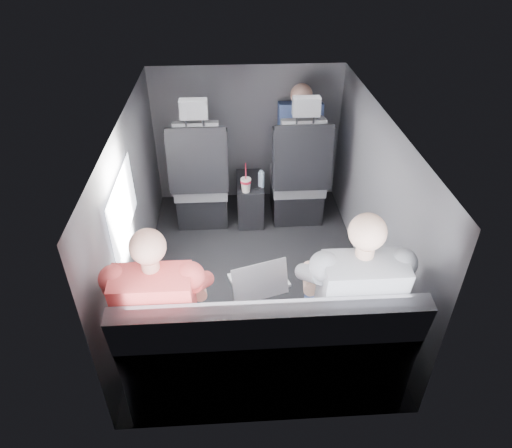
{
  "coord_description": "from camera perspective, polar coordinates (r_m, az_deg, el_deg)",
  "views": [
    {
      "loc": [
        -0.17,
        -2.84,
        2.49
      ],
      "look_at": [
        0.0,
        -0.05,
        0.55
      ],
      "focal_mm": 32.0,
      "sensor_mm": 36.0,
      "label": 1
    }
  ],
  "objects": [
    {
      "name": "laptop_white",
      "position": [
        2.84,
        -11.14,
        -7.14
      ],
      "size": [
        0.35,
        0.35,
        0.23
      ],
      "color": "silver",
      "rests_on": "passenger_rear_left"
    },
    {
      "name": "ceiling",
      "position": [
        3.07,
        -0.09,
        12.87
      ],
      "size": [
        2.6,
        2.6,
        0.0
      ],
      "primitive_type": "plane",
      "rotation": [
        3.14,
        0.0,
        0.0
      ],
      "color": "#B2B2AD",
      "rests_on": "panel_back"
    },
    {
      "name": "panel_front",
      "position": [
        4.53,
        -1.1,
        11.05
      ],
      "size": [
        1.8,
        0.02,
        1.35
      ],
      "primitive_type": "cube",
      "color": "#56565B",
      "rests_on": "floor"
    },
    {
      "name": "passenger_rear_left",
      "position": [
        2.67,
        -11.62,
        -10.23
      ],
      "size": [
        0.51,
        0.63,
        1.24
      ],
      "color": "#2E2E32",
      "rests_on": "rear_bench"
    },
    {
      "name": "soda_cup",
      "position": [
        4.07,
        -1.27,
        4.96
      ],
      "size": [
        0.09,
        0.09,
        0.28
      ],
      "color": "white",
      "rests_on": "center_console"
    },
    {
      "name": "center_console",
      "position": [
        4.37,
        -0.78,
        3.13
      ],
      "size": [
        0.24,
        0.48,
        0.41
      ],
      "color": "black",
      "rests_on": "floor"
    },
    {
      "name": "front_seat_right",
      "position": [
        4.28,
        5.28,
        5.31
      ],
      "size": [
        0.52,
        0.58,
        1.26
      ],
      "color": "black",
      "rests_on": "floor"
    },
    {
      "name": "floor",
      "position": [
        3.78,
        -0.07,
        -6.46
      ],
      "size": [
        2.6,
        2.6,
        0.0
      ],
      "primitive_type": "plane",
      "color": "black",
      "rests_on": "ground"
    },
    {
      "name": "panel_right",
      "position": [
        3.54,
        14.63,
        2.6
      ],
      "size": [
        0.02,
        2.6,
        1.35
      ],
      "primitive_type": "cube",
      "color": "#56565B",
      "rests_on": "floor"
    },
    {
      "name": "water_bottle",
      "position": [
        4.14,
        0.66,
        5.61
      ],
      "size": [
        0.06,
        0.06,
        0.17
      ],
      "color": "#B2D6F2",
      "rests_on": "center_console"
    },
    {
      "name": "panel_left",
      "position": [
        3.45,
        -15.17,
        1.61
      ],
      "size": [
        0.02,
        2.6,
        1.35
      ],
      "primitive_type": "cube",
      "color": "#56565B",
      "rests_on": "floor"
    },
    {
      "name": "side_window",
      "position": [
        3.08,
        -16.3,
        2.08
      ],
      "size": [
        0.02,
        0.75,
        0.42
      ],
      "primitive_type": "cube",
      "color": "white",
      "rests_on": "panel_left"
    },
    {
      "name": "passenger_front_right",
      "position": [
        4.36,
        5.42,
        11.0
      ],
      "size": [
        0.4,
        0.4,
        0.8
      ],
      "color": "navy",
      "rests_on": "front_seat_right"
    },
    {
      "name": "seatbelt",
      "position": [
        3.95,
        5.93,
        9.16
      ],
      "size": [
        0.35,
        0.11,
        0.59
      ],
      "primitive_type": "cube",
      "rotation": [
        -0.14,
        0.49,
        0.0
      ],
      "color": "black",
      "rests_on": "front_seat_right"
    },
    {
      "name": "laptop_black",
      "position": [
        2.84,
        10.19,
        -6.94
      ],
      "size": [
        0.33,
        0.32,
        0.21
      ],
      "color": "black",
      "rests_on": "passenger_rear_right"
    },
    {
      "name": "passenger_rear_right",
      "position": [
        2.71,
        11.65,
        -8.98
      ],
      "size": [
        0.54,
        0.66,
        1.29
      ],
      "color": "navy",
      "rests_on": "rear_bench"
    },
    {
      "name": "rear_bench",
      "position": [
        2.82,
        1.29,
        -15.96
      ],
      "size": [
        1.6,
        0.57,
        0.92
      ],
      "color": "#5D5D62",
      "rests_on": "floor"
    },
    {
      "name": "panel_back",
      "position": [
        2.39,
        1.88,
        -14.8
      ],
      "size": [
        1.8,
        0.02,
        1.35
      ],
      "primitive_type": "cube",
      "color": "#56565B",
      "rests_on": "floor"
    },
    {
      "name": "laptop_silver",
      "position": [
        2.79,
        0.42,
        -7.08
      ],
      "size": [
        0.39,
        0.39,
        0.24
      ],
      "color": "#B6B6BB",
      "rests_on": "rear_bench"
    },
    {
      "name": "front_seat_left",
      "position": [
        4.24,
        -6.87,
        4.93
      ],
      "size": [
        0.52,
        0.58,
        1.26
      ],
      "color": "black",
      "rests_on": "floor"
    }
  ]
}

